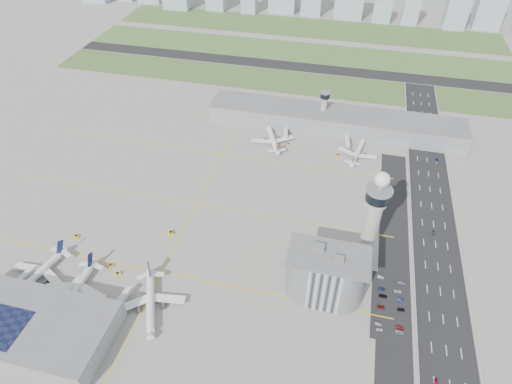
% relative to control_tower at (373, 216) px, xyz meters
% --- Properties ---
extents(ground, '(1000.00, 1000.00, 0.00)m').
position_rel_control_tower_xyz_m(ground, '(-72.00, -8.00, -35.04)').
color(ground, '#9B9991').
extents(grass_strip_0, '(480.00, 50.00, 0.08)m').
position_rel_control_tower_xyz_m(grass_strip_0, '(-92.00, 217.00, -35.00)').
color(grass_strip_0, '#3F5A2B').
rests_on(grass_strip_0, ground).
extents(grass_strip_1, '(480.00, 60.00, 0.08)m').
position_rel_control_tower_xyz_m(grass_strip_1, '(-92.00, 292.00, -35.00)').
color(grass_strip_1, '#4C6E34').
rests_on(grass_strip_1, ground).
extents(grass_strip_2, '(480.00, 70.00, 0.08)m').
position_rel_control_tower_xyz_m(grass_strip_2, '(-92.00, 372.00, -35.00)').
color(grass_strip_2, '#4F6C33').
rests_on(grass_strip_2, ground).
extents(runway, '(480.00, 22.00, 0.10)m').
position_rel_control_tower_xyz_m(runway, '(-92.00, 254.00, -34.98)').
color(runway, black).
rests_on(runway, ground).
extents(highway, '(28.00, 500.00, 0.10)m').
position_rel_control_tower_xyz_m(highway, '(43.00, -8.00, -34.99)').
color(highway, black).
rests_on(highway, ground).
extents(barrier_left, '(0.60, 500.00, 1.20)m').
position_rel_control_tower_xyz_m(barrier_left, '(29.00, -8.00, -34.44)').
color(barrier_left, '#9E9E99').
rests_on(barrier_left, ground).
extents(barrier_right, '(0.60, 500.00, 1.20)m').
position_rel_control_tower_xyz_m(barrier_right, '(57.00, -8.00, -34.44)').
color(barrier_right, '#9E9E99').
rests_on(barrier_right, ground).
extents(landside_road, '(18.00, 260.00, 0.08)m').
position_rel_control_tower_xyz_m(landside_road, '(18.00, -18.00, -35.00)').
color(landside_road, black).
rests_on(landside_road, ground).
extents(parking_lot, '(20.00, 44.00, 0.10)m').
position_rel_control_tower_xyz_m(parking_lot, '(16.00, -30.00, -34.99)').
color(parking_lot, black).
rests_on(parking_lot, ground).
extents(taxiway_line_h_0, '(260.00, 0.60, 0.01)m').
position_rel_control_tower_xyz_m(taxiway_line_h_0, '(-112.00, -38.00, -35.04)').
color(taxiway_line_h_0, yellow).
rests_on(taxiway_line_h_0, ground).
extents(taxiway_line_h_1, '(260.00, 0.60, 0.01)m').
position_rel_control_tower_xyz_m(taxiway_line_h_1, '(-112.00, 22.00, -35.04)').
color(taxiway_line_h_1, yellow).
rests_on(taxiway_line_h_1, ground).
extents(taxiway_line_h_2, '(260.00, 0.60, 0.01)m').
position_rel_control_tower_xyz_m(taxiway_line_h_2, '(-112.00, 82.00, -35.04)').
color(taxiway_line_h_2, yellow).
rests_on(taxiway_line_h_2, ground).
extents(taxiway_line_v, '(0.60, 260.00, 0.01)m').
position_rel_control_tower_xyz_m(taxiway_line_v, '(-112.00, 22.00, -35.04)').
color(taxiway_line_v, yellow).
rests_on(taxiway_line_v, ground).
extents(control_tower, '(14.00, 14.00, 64.50)m').
position_rel_control_tower_xyz_m(control_tower, '(0.00, 0.00, 0.00)').
color(control_tower, '#ADAAA5').
rests_on(control_tower, ground).
extents(secondary_tower, '(8.60, 8.60, 31.90)m').
position_rel_control_tower_xyz_m(secondary_tower, '(-42.00, 142.00, -16.24)').
color(secondary_tower, '#ADAAA5').
rests_on(secondary_tower, ground).
extents(admin_building, '(42.00, 24.00, 33.50)m').
position_rel_control_tower_xyz_m(admin_building, '(-20.01, -30.00, -19.74)').
color(admin_building, '#B2B2B7').
rests_on(admin_building, ground).
extents(terminal_pier, '(210.00, 32.00, 15.80)m').
position_rel_control_tower_xyz_m(terminal_pier, '(-32.00, 140.00, -27.14)').
color(terminal_pier, gray).
rests_on(terminal_pier, ground).
extents(near_terminal, '(84.00, 42.00, 13.00)m').
position_rel_control_tower_xyz_m(near_terminal, '(-160.07, -90.02, -28.62)').
color(near_terminal, gray).
rests_on(near_terminal, ground).
extents(airplane_near_a, '(43.73, 48.68, 11.85)m').
position_rel_control_tower_xyz_m(airplane_near_a, '(-177.98, -58.30, -29.11)').
color(airplane_near_a, white).
rests_on(airplane_near_a, ground).
extents(airplane_near_b, '(37.17, 43.50, 12.02)m').
position_rel_control_tower_xyz_m(airplane_near_b, '(-151.48, -63.77, -29.03)').
color(airplane_near_b, white).
rests_on(airplane_near_b, ground).
extents(airplane_near_c, '(52.16, 55.48, 12.32)m').
position_rel_control_tower_xyz_m(airplane_near_c, '(-108.14, -61.23, -28.88)').
color(airplane_near_c, white).
rests_on(airplane_near_c, ground).
extents(airplane_far_a, '(48.71, 52.03, 11.64)m').
position_rel_control_tower_xyz_m(airplane_far_a, '(-78.00, 108.24, -29.22)').
color(airplane_far_a, white).
rests_on(airplane_far_a, ground).
extents(airplane_far_b, '(37.22, 41.54, 10.18)m').
position_rel_control_tower_xyz_m(airplane_far_b, '(-9.69, 105.30, -29.95)').
color(airplane_far_b, white).
rests_on(airplane_far_b, ground).
extents(jet_bridge_near_0, '(5.39, 14.31, 5.70)m').
position_rel_control_tower_xyz_m(jet_bridge_near_0, '(-185.00, -69.00, -32.19)').
color(jet_bridge_near_0, silver).
rests_on(jet_bridge_near_0, ground).
extents(jet_bridge_near_1, '(5.39, 14.31, 5.70)m').
position_rel_control_tower_xyz_m(jet_bridge_near_1, '(-155.00, -69.00, -32.19)').
color(jet_bridge_near_1, silver).
rests_on(jet_bridge_near_1, ground).
extents(jet_bridge_near_2, '(5.39, 14.31, 5.70)m').
position_rel_control_tower_xyz_m(jet_bridge_near_2, '(-125.00, -69.00, -32.19)').
color(jet_bridge_near_2, silver).
rests_on(jet_bridge_near_2, ground).
extents(jet_bridge_far_0, '(5.39, 14.31, 5.70)m').
position_rel_control_tower_xyz_m(jet_bridge_far_0, '(-70.00, 124.00, -32.19)').
color(jet_bridge_far_0, silver).
rests_on(jet_bridge_far_0, ground).
extents(jet_bridge_far_1, '(5.39, 14.31, 5.70)m').
position_rel_control_tower_xyz_m(jet_bridge_far_1, '(-20.00, 124.00, -32.19)').
color(jet_bridge_far_1, silver).
rests_on(jet_bridge_far_1, ground).
extents(tug_0, '(3.27, 2.43, 1.77)m').
position_rel_control_tower_xyz_m(tug_0, '(-175.12, -24.78, -34.16)').
color(tug_0, '#EEA90D').
rests_on(tug_0, ground).
extents(tug_1, '(3.34, 3.32, 1.62)m').
position_rel_control_tower_xyz_m(tug_1, '(-142.96, -40.77, -34.23)').
color(tug_1, orange).
rests_on(tug_1, ground).
extents(tug_2, '(3.80, 3.88, 1.87)m').
position_rel_control_tower_xyz_m(tug_2, '(-135.92, -45.65, -34.10)').
color(tug_2, yellow).
rests_on(tug_2, ground).
extents(tug_3, '(4.11, 4.36, 2.09)m').
position_rel_control_tower_xyz_m(tug_3, '(-118.70, -8.01, -34.00)').
color(tug_3, '#DDC502').
rests_on(tug_3, ground).
extents(tug_4, '(2.04, 2.93, 1.68)m').
position_rel_control_tower_xyz_m(tug_4, '(-64.85, 106.71, -34.20)').
color(tug_4, yellow).
rests_on(tug_4, ground).
extents(tug_5, '(3.38, 2.74, 1.71)m').
position_rel_control_tower_xyz_m(tug_5, '(-24.43, 101.10, -34.18)').
color(tug_5, orange).
rests_on(tug_5, ground).
extents(car_lot_0, '(3.76, 1.88, 1.23)m').
position_rel_control_tower_xyz_m(car_lot_0, '(10.76, -46.48, -34.43)').
color(car_lot_0, silver).
rests_on(car_lot_0, ground).
extents(car_lot_1, '(3.42, 1.21, 1.13)m').
position_rel_control_tower_xyz_m(car_lot_1, '(10.11, -43.24, -34.48)').
color(car_lot_1, '#9C9C9C').
rests_on(car_lot_1, ground).
extents(car_lot_2, '(4.19, 2.30, 1.11)m').
position_rel_control_tower_xyz_m(car_lot_2, '(11.16, -32.44, -34.48)').
color(car_lot_2, maroon).
rests_on(car_lot_2, ground).
extents(car_lot_3, '(4.41, 2.04, 1.25)m').
position_rel_control_tower_xyz_m(car_lot_3, '(12.12, -24.98, -34.42)').
color(car_lot_3, black).
rests_on(car_lot_3, ground).
extents(car_lot_4, '(3.67, 1.76, 1.21)m').
position_rel_control_tower_xyz_m(car_lot_4, '(11.42, -20.29, -34.44)').
color(car_lot_4, navy).
rests_on(car_lot_4, ground).
extents(car_lot_5, '(3.67, 1.39, 1.20)m').
position_rel_control_tower_xyz_m(car_lot_5, '(10.62, -12.10, -34.44)').
color(car_lot_5, silver).
rests_on(car_lot_5, ground).
extents(car_lot_6, '(4.55, 2.27, 1.24)m').
position_rel_control_tower_xyz_m(car_lot_6, '(20.58, -45.55, -34.42)').
color(car_lot_6, '#8B99A2').
rests_on(car_lot_6, ground).
extents(car_lot_7, '(4.29, 1.79, 1.24)m').
position_rel_control_tower_xyz_m(car_lot_7, '(20.64, -42.76, -34.42)').
color(car_lot_7, '#A21619').
rests_on(car_lot_7, ground).
extents(car_lot_8, '(4.03, 2.07, 1.31)m').
position_rel_control_tower_xyz_m(car_lot_8, '(21.57, -31.61, -34.39)').
color(car_lot_8, black).
rests_on(car_lot_8, ground).
extents(car_lot_9, '(4.07, 1.68, 1.31)m').
position_rel_control_tower_xyz_m(car_lot_9, '(21.14, -25.47, -34.39)').
color(car_lot_9, navy).
rests_on(car_lot_9, ground).
extents(car_lot_10, '(4.38, 2.45, 1.16)m').
position_rel_control_tower_xyz_m(car_lot_10, '(20.03, -19.88, -34.46)').
color(car_lot_10, '#B9B8C1').
rests_on(car_lot_10, ground).
extents(car_lot_11, '(4.61, 2.31, 1.28)m').
position_rel_control_tower_xyz_m(car_lot_11, '(22.04, -13.42, -34.40)').
color(car_lot_11, gray).
rests_on(car_lot_11, ground).
extents(car_hw_0, '(1.89, 3.85, 1.27)m').
position_rel_control_tower_xyz_m(car_hw_0, '(36.62, -68.23, -34.41)').
color(car_hw_0, maroon).
rests_on(car_hw_0, ground).
extents(car_hw_1, '(1.26, 3.57, 1.17)m').
position_rel_control_tower_xyz_m(car_hw_1, '(42.30, 31.64, -34.45)').
color(car_hw_1, black).
rests_on(car_hw_1, ground).
extents(car_hw_2, '(2.12, 4.07, 1.09)m').
position_rel_control_tower_xyz_m(car_hw_2, '(50.27, 112.88, -34.49)').
color(car_hw_2, navy).
rests_on(car_hw_2, ground).
extents(car_hw_4, '(1.91, 3.73, 1.21)m').
position_rel_control_tower_xyz_m(car_hw_4, '(36.22, 170.45, -34.43)').
color(car_hw_4, '#97999E').
rests_on(car_hw_4, ground).
extents(skyline_bldg_10, '(23.01, 18.41, 27.75)m').
position_rel_control_tower_xyz_m(skyline_bldg_10, '(1.27, 415.68, -21.17)').
color(skyline_bldg_10, '#9EADC1').
rests_on(skyline_bldg_10, ground).
extents(skyline_bldg_11, '(20.22, 16.18, 38.97)m').
position_rel_control_tower_xyz_m(skyline_bldg_11, '(36.28, 415.34, -15.56)').
color(skyline_bldg_11, '#9EADC1').
rests_on(skyline_bldg_11, ground).
extents(skyline_bldg_12, '(26.14, 20.92, 46.89)m').
position_rel_control_tower_xyz_m(skyline_bldg_12, '(90.17, 413.29, -11.60)').
color(skyline_bldg_12, '#9EADC1').
rests_on(skyline_bldg_12, ground).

